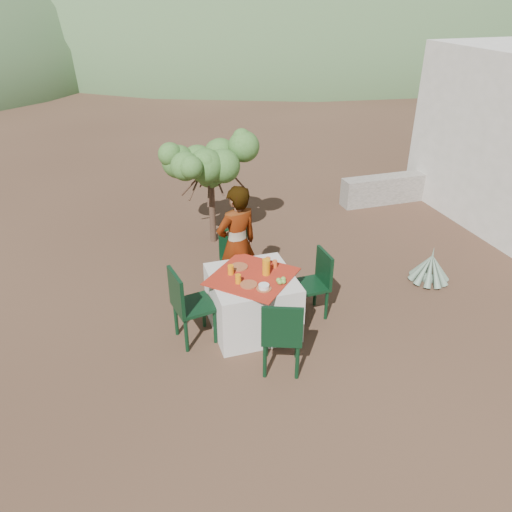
{
  "coord_description": "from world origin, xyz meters",
  "views": [
    {
      "loc": [
        -2.08,
        -4.87,
        3.93
      ],
      "look_at": [
        -0.39,
        0.58,
        0.8
      ],
      "focal_mm": 35.0,
      "sensor_mm": 36.0,
      "label": 1
    }
  ],
  "objects_px": {
    "chair_near": "(282,334)",
    "chair_far": "(235,257)",
    "table": "(252,302)",
    "shrub_tree": "(213,167)",
    "chair_right": "(316,281)",
    "agave": "(430,268)",
    "chair_left": "(187,303)",
    "person": "(237,245)",
    "juice_pitcher": "(266,267)"
  },
  "relations": [
    {
      "from": "person",
      "to": "shrub_tree",
      "type": "bearing_deg",
      "value": -110.27
    },
    {
      "from": "chair_near",
      "to": "agave",
      "type": "xyz_separation_m",
      "value": [
        2.79,
        1.22,
        -0.32
      ]
    },
    {
      "from": "shrub_tree",
      "to": "agave",
      "type": "relative_size",
      "value": 2.59
    },
    {
      "from": "person",
      "to": "juice_pitcher",
      "type": "relative_size",
      "value": 7.98
    },
    {
      "from": "chair_near",
      "to": "chair_far",
      "type": "bearing_deg",
      "value": -68.54
    },
    {
      "from": "chair_left",
      "to": "chair_right",
      "type": "height_order",
      "value": "chair_left"
    },
    {
      "from": "chair_near",
      "to": "chair_right",
      "type": "height_order",
      "value": "chair_near"
    },
    {
      "from": "chair_left",
      "to": "shrub_tree",
      "type": "distance_m",
      "value": 2.91
    },
    {
      "from": "table",
      "to": "person",
      "type": "height_order",
      "value": "person"
    },
    {
      "from": "table",
      "to": "chair_near",
      "type": "bearing_deg",
      "value": -86.18
    },
    {
      "from": "chair_far",
      "to": "chair_left",
      "type": "bearing_deg",
      "value": -123.59
    },
    {
      "from": "table",
      "to": "chair_left",
      "type": "bearing_deg",
      "value": -176.78
    },
    {
      "from": "table",
      "to": "shrub_tree",
      "type": "distance_m",
      "value": 2.76
    },
    {
      "from": "person",
      "to": "shrub_tree",
      "type": "distance_m",
      "value": 1.94
    },
    {
      "from": "chair_left",
      "to": "juice_pitcher",
      "type": "height_order",
      "value": "chair_left"
    },
    {
      "from": "table",
      "to": "person",
      "type": "xyz_separation_m",
      "value": [
        0.01,
        0.72,
        0.46
      ]
    },
    {
      "from": "chair_left",
      "to": "chair_right",
      "type": "xyz_separation_m",
      "value": [
        1.71,
        0.08,
        -0.04
      ]
    },
    {
      "from": "table",
      "to": "chair_near",
      "type": "height_order",
      "value": "chair_near"
    },
    {
      "from": "chair_near",
      "to": "shrub_tree",
      "type": "distance_m",
      "value": 3.61
    },
    {
      "from": "chair_near",
      "to": "chair_left",
      "type": "relative_size",
      "value": 0.97
    },
    {
      "from": "person",
      "to": "juice_pitcher",
      "type": "bearing_deg",
      "value": 86.23
    },
    {
      "from": "chair_left",
      "to": "chair_near",
      "type": "bearing_deg",
      "value": -144.4
    },
    {
      "from": "chair_far",
      "to": "juice_pitcher",
      "type": "height_order",
      "value": "juice_pitcher"
    },
    {
      "from": "chair_near",
      "to": "agave",
      "type": "bearing_deg",
      "value": -135.6
    },
    {
      "from": "chair_far",
      "to": "chair_near",
      "type": "xyz_separation_m",
      "value": [
        0.02,
        -1.92,
        0.04
      ]
    },
    {
      "from": "chair_right",
      "to": "person",
      "type": "bearing_deg",
      "value": -130.28
    },
    {
      "from": "table",
      "to": "agave",
      "type": "height_order",
      "value": "table"
    },
    {
      "from": "table",
      "to": "juice_pitcher",
      "type": "height_order",
      "value": "juice_pitcher"
    },
    {
      "from": "chair_near",
      "to": "chair_right",
      "type": "bearing_deg",
      "value": -109.6
    },
    {
      "from": "chair_right",
      "to": "shrub_tree",
      "type": "distance_m",
      "value": 2.79
    },
    {
      "from": "chair_right",
      "to": "person",
      "type": "height_order",
      "value": "person"
    },
    {
      "from": "person",
      "to": "chair_near",
      "type": "bearing_deg",
      "value": 75.12
    },
    {
      "from": "agave",
      "to": "juice_pitcher",
      "type": "height_order",
      "value": "juice_pitcher"
    },
    {
      "from": "table",
      "to": "chair_far",
      "type": "bearing_deg",
      "value": 87.76
    },
    {
      "from": "agave",
      "to": "chair_right",
      "type": "bearing_deg",
      "value": -172.52
    },
    {
      "from": "chair_left",
      "to": "agave",
      "type": "bearing_deg",
      "value": -94.64
    },
    {
      "from": "chair_left",
      "to": "shrub_tree",
      "type": "relative_size",
      "value": 0.6
    },
    {
      "from": "chair_near",
      "to": "shrub_tree",
      "type": "relative_size",
      "value": 0.58
    },
    {
      "from": "shrub_tree",
      "to": "juice_pitcher",
      "type": "distance_m",
      "value": 2.65
    },
    {
      "from": "agave",
      "to": "chair_near",
      "type": "bearing_deg",
      "value": -156.38
    },
    {
      "from": "table",
      "to": "agave",
      "type": "bearing_deg",
      "value": 5.9
    },
    {
      "from": "chair_left",
      "to": "chair_far",
      "type": "bearing_deg",
      "value": -49.73
    },
    {
      "from": "table",
      "to": "shrub_tree",
      "type": "xyz_separation_m",
      "value": [
        0.12,
        2.6,
        0.93
      ]
    },
    {
      "from": "chair_near",
      "to": "chair_left",
      "type": "distance_m",
      "value": 1.25
    },
    {
      "from": "shrub_tree",
      "to": "agave",
      "type": "xyz_separation_m",
      "value": [
        2.73,
        -2.3,
        -1.09
      ]
    },
    {
      "from": "chair_far",
      "to": "chair_left",
      "type": "xyz_separation_m",
      "value": [
        -0.87,
        -1.05,
        0.06
      ]
    },
    {
      "from": "chair_left",
      "to": "juice_pitcher",
      "type": "bearing_deg",
      "value": -98.07
    },
    {
      "from": "chair_near",
      "to": "shrub_tree",
      "type": "height_order",
      "value": "shrub_tree"
    },
    {
      "from": "shrub_tree",
      "to": "juice_pitcher",
      "type": "height_order",
      "value": "shrub_tree"
    },
    {
      "from": "chair_far",
      "to": "chair_right",
      "type": "relative_size",
      "value": 0.97
    }
  ]
}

